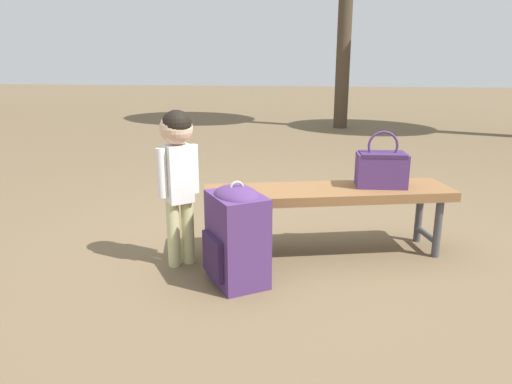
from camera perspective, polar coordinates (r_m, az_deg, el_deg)
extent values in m
plane|color=brown|center=(3.28, 2.68, -7.08)|extent=(40.00, 40.00, 0.00)
cube|color=brown|center=(3.15, 8.59, -0.09)|extent=(1.65, 0.76, 0.06)
cylinder|color=#47474C|center=(2.99, -4.02, -5.37)|extent=(0.05, 0.05, 0.39)
cylinder|color=#47474C|center=(3.26, -4.23, -3.61)|extent=(0.05, 0.05, 0.39)
cylinder|color=#47474C|center=(3.35, 20.76, -4.09)|extent=(0.05, 0.05, 0.39)
cylinder|color=#47474C|center=(3.58, 18.77, -2.62)|extent=(0.05, 0.05, 0.39)
cylinder|color=#47474C|center=(3.16, -4.10, -6.07)|extent=(0.10, 0.28, 0.04)
cylinder|color=#47474C|center=(3.49, 19.59, -4.80)|extent=(0.10, 0.28, 0.04)
cube|color=#4C2D66|center=(3.24, 14.66, 2.53)|extent=(0.33, 0.20, 0.22)
cube|color=#39224C|center=(3.21, 14.78, 4.35)|extent=(0.30, 0.20, 0.02)
torus|color=#4C2D66|center=(3.20, 14.85, 5.31)|extent=(0.20, 0.03, 0.20)
cylinder|color=#CCCC8C|center=(3.04, -9.76, -5.01)|extent=(0.08, 0.08, 0.41)
cylinder|color=#CCCC8C|center=(3.07, -8.08, -4.70)|extent=(0.08, 0.08, 0.41)
ellipsoid|color=white|center=(3.12, -9.74, -8.11)|extent=(0.10, 0.10, 0.04)
ellipsoid|color=white|center=(3.16, -8.10, -7.77)|extent=(0.10, 0.10, 0.04)
cube|color=white|center=(2.94, -9.22, 2.16)|extent=(0.20, 0.19, 0.35)
cylinder|color=white|center=(2.90, -11.11, 2.24)|extent=(0.06, 0.06, 0.30)
cylinder|color=white|center=(2.98, -7.42, 2.74)|extent=(0.06, 0.06, 0.30)
sphere|color=beige|center=(2.89, -9.46, 7.47)|extent=(0.20, 0.20, 0.20)
sphere|color=black|center=(2.88, -9.40, 7.83)|extent=(0.18, 0.18, 0.18)
cube|color=#4C2D66|center=(2.76, -2.24, -5.60)|extent=(0.42, 0.45, 0.53)
ellipsoid|color=#4C2D66|center=(2.68, -2.30, -0.56)|extent=(0.40, 0.42, 0.12)
cube|color=#311D42|center=(2.74, -5.14, -7.61)|extent=(0.17, 0.23, 0.24)
cube|color=#311D42|center=(2.75, 1.21, -5.69)|extent=(0.05, 0.06, 0.45)
cube|color=#311D42|center=(2.89, -0.23, -4.63)|extent=(0.05, 0.06, 0.45)
torus|color=#B2B2B7|center=(2.67, -2.31, 0.43)|extent=(0.08, 0.06, 0.09)
cylinder|color=#473828|center=(9.22, 10.50, 19.14)|extent=(0.25, 0.25, 3.75)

